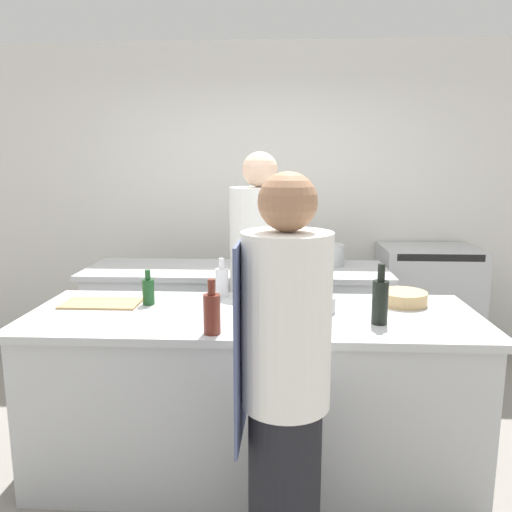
# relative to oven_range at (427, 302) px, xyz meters

# --- Properties ---
(ground_plane) EXTENTS (16.00, 16.00, 0.00)m
(ground_plane) POSITION_rel_oven_range_xyz_m (-1.46, -1.77, -0.50)
(ground_plane) COLOR gray
(wall_back) EXTENTS (8.00, 0.06, 2.80)m
(wall_back) POSITION_rel_oven_range_xyz_m (-1.46, 0.36, 0.90)
(wall_back) COLOR silver
(wall_back) RESTS_ON ground_plane
(prep_counter) EXTENTS (2.44, 0.87, 0.91)m
(prep_counter) POSITION_rel_oven_range_xyz_m (-1.46, -1.77, -0.04)
(prep_counter) COLOR #B7BABC
(prep_counter) RESTS_ON ground_plane
(pass_counter) EXTENTS (2.33, 0.72, 0.91)m
(pass_counter) POSITION_rel_oven_range_xyz_m (-1.65, -0.58, -0.04)
(pass_counter) COLOR #B7BABC
(pass_counter) RESTS_ON ground_plane
(oven_range) EXTENTS (0.83, 0.61, 1.00)m
(oven_range) POSITION_rel_oven_range_xyz_m (0.00, 0.00, 0.00)
(oven_range) COLOR #B7BABC
(oven_range) RESTS_ON ground_plane
(chef_at_prep_near) EXTENTS (0.36, 0.35, 1.68)m
(chef_at_prep_near) POSITION_rel_oven_range_xyz_m (-1.29, -2.53, 0.35)
(chef_at_prep_near) COLOR black
(chef_at_prep_near) RESTS_ON ground_plane
(chef_at_stove) EXTENTS (0.41, 0.40, 1.79)m
(chef_at_stove) POSITION_rel_oven_range_xyz_m (-1.44, -1.11, 0.39)
(chef_at_stove) COLOR black
(chef_at_stove) RESTS_ON ground_plane
(bottle_olive_oil) EXTENTS (0.08, 0.08, 0.27)m
(bottle_olive_oil) POSITION_rel_oven_range_xyz_m (-1.63, -2.11, 0.52)
(bottle_olive_oil) COLOR #5B2319
(bottle_olive_oil) RESTS_ON prep_counter
(bottle_vinegar) EXTENTS (0.08, 0.08, 0.19)m
(bottle_vinegar) POSITION_rel_oven_range_xyz_m (-1.30, -1.56, 0.49)
(bottle_vinegar) COLOR #2D5175
(bottle_vinegar) RESTS_ON prep_counter
(bottle_wine) EXTENTS (0.08, 0.08, 0.24)m
(bottle_wine) POSITION_rel_oven_range_xyz_m (-1.66, -1.43, 0.51)
(bottle_wine) COLOR silver
(bottle_wine) RESTS_ON prep_counter
(bottle_cooking_oil) EXTENTS (0.07, 0.07, 0.20)m
(bottle_cooking_oil) POSITION_rel_oven_range_xyz_m (-2.06, -1.63, 0.50)
(bottle_cooking_oil) COLOR #19471E
(bottle_cooking_oil) RESTS_ON prep_counter
(bottle_sauce) EXTENTS (0.08, 0.08, 0.31)m
(bottle_sauce) POSITION_rel_oven_range_xyz_m (-0.81, -1.92, 0.54)
(bottle_sauce) COLOR black
(bottle_sauce) RESTS_ON prep_counter
(bowl_mixing_large) EXTENTS (0.27, 0.27, 0.08)m
(bowl_mixing_large) POSITION_rel_oven_range_xyz_m (-0.60, -1.55, 0.45)
(bowl_mixing_large) COLOR tan
(bowl_mixing_large) RESTS_ON prep_counter
(bowl_prep_small) EXTENTS (0.17, 0.17, 0.08)m
(bowl_prep_small) POSITION_rel_oven_range_xyz_m (-1.09, -1.73, 0.46)
(bowl_prep_small) COLOR #B7BABC
(bowl_prep_small) RESTS_ON prep_counter
(cutting_board) EXTENTS (0.44, 0.24, 0.01)m
(cutting_board) POSITION_rel_oven_range_xyz_m (-2.34, -1.64, 0.42)
(cutting_board) COLOR tan
(cutting_board) RESTS_ON prep_counter
(stockpot) EXTENTS (0.28, 0.28, 0.17)m
(stockpot) POSITION_rel_oven_range_xyz_m (-0.94, -0.43, 0.50)
(stockpot) COLOR #B7BABC
(stockpot) RESTS_ON pass_counter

